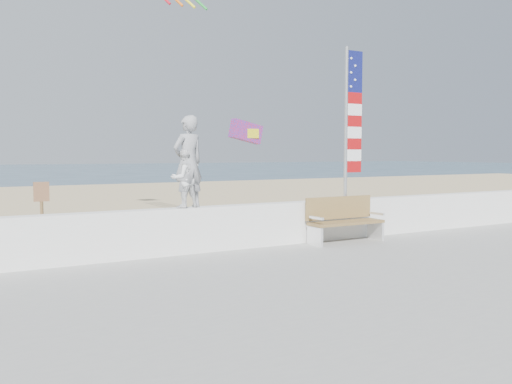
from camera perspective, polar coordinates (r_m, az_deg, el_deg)
ground at (r=9.73m, az=4.28°, el=-8.66°), size 220.00×220.00×0.00m
sand at (r=17.81m, az=-12.13°, el=-2.81°), size 90.00×40.00×0.08m
boardwalk at (r=6.87m, az=23.80°, el=-13.30°), size 50.00×12.40×0.10m
seawall at (r=11.31m, az=-1.39°, el=-3.62°), size 30.00×0.35×0.90m
adult at (r=10.68m, az=-7.15°, el=3.19°), size 0.74×0.57×1.80m
child at (r=10.66m, az=-7.62°, el=1.40°), size 0.62×0.52×1.14m
bench at (r=12.19m, az=9.22°, el=-2.83°), size 1.80×0.57×1.00m
flag at (r=12.82m, az=9.90°, el=7.81°), size 0.50×0.08×3.50m
parafoil_kite at (r=14.14m, az=-0.98°, el=6.34°), size 0.96×0.32×0.65m
sign at (r=12.45m, az=-21.62°, el=-1.74°), size 0.32×0.07×1.46m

